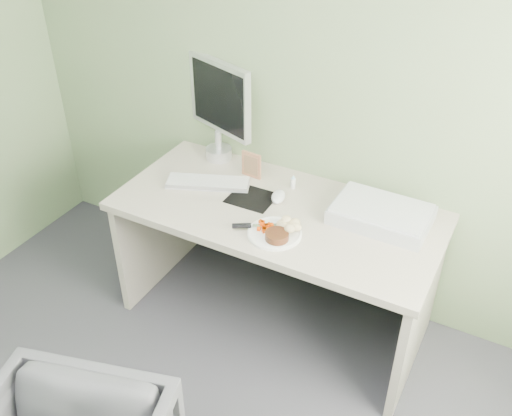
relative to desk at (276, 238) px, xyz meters
The scene contains 14 objects.
wall_back 0.89m from the desk, 90.00° to the left, with size 3.50×3.50×0.00m, color gray.
desk is the anchor object (origin of this frame).
plate 0.28m from the desk, 66.64° to the right, with size 0.25×0.25×0.01m, color white.
steak 0.34m from the desk, 63.82° to the right, with size 0.11×0.11×0.03m, color black.
potato_pile 0.29m from the desk, 50.58° to the right, with size 0.11×0.08×0.06m, color tan.
carrot_heap 0.30m from the desk, 81.49° to the right, with size 0.06×0.05×0.04m, color #E64304.
steak_knife 0.30m from the desk, 99.06° to the right, with size 0.21×0.14×0.02m.
mousepad 0.24m from the desk, behind, with size 0.23×0.20×0.00m, color black.
keyboard 0.46m from the desk, behind, with size 0.42×0.12×0.02m, color white.
computer_mouse 0.22m from the desk, 111.70° to the left, with size 0.07×0.12×0.04m, color white.
photo_frame 0.41m from the desk, 141.06° to the left, with size 0.11×0.01×0.14m, color #A86D4E.
eyedrop_bottle 0.30m from the desk, 92.94° to the left, with size 0.03×0.03×0.08m.
scanner 0.54m from the desk, 16.09° to the left, with size 0.45×0.30×0.07m, color #B3B5BA.
monitor 0.78m from the desk, 148.29° to the left, with size 0.45×0.19×0.56m.
Camera 1 is at (0.99, -0.44, 2.31)m, focal length 40.00 mm.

